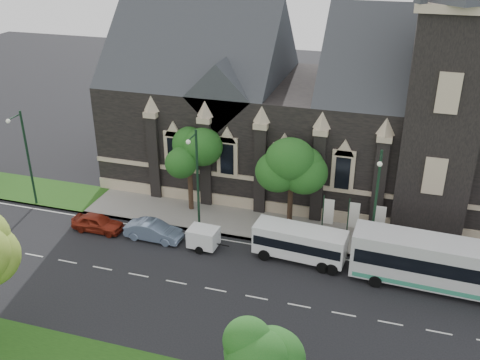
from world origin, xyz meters
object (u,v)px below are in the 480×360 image
at_px(tree_walk_right, 295,162).
at_px(tour_coach, 446,265).
at_px(tree_walk_left, 192,150).
at_px(shuttle_bus, 300,242).
at_px(street_lamp_far, 26,154).
at_px(banner_flag_left, 326,214).
at_px(street_lamp_near, 376,200).
at_px(street_lamp_mid, 197,177).
at_px(sedan, 154,231).
at_px(car_far_red, 98,223).
at_px(banner_flag_center, 352,217).
at_px(tree_park_east, 269,347).
at_px(box_trailer, 203,237).
at_px(banner_flag_right, 378,221).

height_order(tree_walk_right, tour_coach, tree_walk_right).
distance_m(tree_walk_left, shuttle_bus, 12.58).
bearing_deg(tree_walk_right, tree_walk_left, -179.94).
height_order(tree_walk_left, street_lamp_far, street_lamp_far).
bearing_deg(banner_flag_left, street_lamp_near, -27.18).
xyz_separation_m(street_lamp_mid, sedan, (-3.06, -2.16, -4.33)).
relative_size(shuttle_bus, car_far_red, 1.63).
bearing_deg(car_far_red, banner_flag_center, -78.33).
bearing_deg(tree_park_east, street_lamp_mid, 121.79).
height_order(shuttle_bus, box_trailer, shuttle_bus).
distance_m(tree_walk_right, tree_walk_left, 9.01).
bearing_deg(banner_flag_center, car_far_red, -168.40).
bearing_deg(tree_walk_left, tree_park_east, -59.13).
height_order(banner_flag_center, box_trailer, banner_flag_center).
bearing_deg(tour_coach, street_lamp_mid, 175.78).
bearing_deg(tour_coach, tree_walk_right, 156.47).
bearing_deg(banner_flag_center, street_lamp_near, -48.07).
relative_size(street_lamp_mid, tour_coach, 0.69).
distance_m(tree_walk_right, box_trailer, 9.62).
xyz_separation_m(banner_flag_right, shuttle_bus, (-5.41, -3.48, -0.82)).
bearing_deg(tree_park_east, street_lamp_far, 147.90).
bearing_deg(banner_flag_center, tree_park_east, -96.57).
bearing_deg(tree_walk_left, sedan, -102.36).
bearing_deg(tree_walk_left, box_trailer, -62.15).
bearing_deg(shuttle_bus, tree_walk_left, 158.52).
height_order(street_lamp_far, banner_flag_left, street_lamp_far).
height_order(banner_flag_center, car_far_red, banner_flag_center).
relative_size(street_lamp_mid, box_trailer, 2.70).
distance_m(tree_walk_left, street_lamp_near, 16.22).
relative_size(street_lamp_mid, street_lamp_far, 1.00).
bearing_deg(car_far_red, street_lamp_mid, -74.23).
relative_size(tree_walk_left, banner_flag_left, 1.91).
distance_m(tree_walk_left, car_far_red, 9.98).
distance_m(tour_coach, shuttle_bus, 10.45).
bearing_deg(tree_walk_left, street_lamp_mid, -63.53).
distance_m(banner_flag_right, sedan, 17.89).
bearing_deg(tour_coach, banner_flag_center, 151.60).
relative_size(tree_park_east, tree_walk_left, 0.82).
bearing_deg(tree_walk_left, street_lamp_far, -165.74).
bearing_deg(tree_walk_left, banner_flag_left, -8.02).
xyz_separation_m(banner_flag_left, car_far_red, (-18.41, -4.19, -1.64)).
xyz_separation_m(street_lamp_near, banner_flag_left, (-3.71, 1.91, -2.73)).
xyz_separation_m(shuttle_bus, car_far_red, (-17.00, -0.71, -0.82)).
distance_m(tour_coach, car_far_red, 27.44).
relative_size(banner_flag_center, car_far_red, 0.91).
distance_m(tree_park_east, sedan, 19.83).
height_order(tree_walk_left, sedan, tree_walk_left).
bearing_deg(shuttle_bus, box_trailer, -170.54).
distance_m(street_lamp_far, banner_flag_left, 26.50).
bearing_deg(sedan, tree_walk_left, -11.21).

